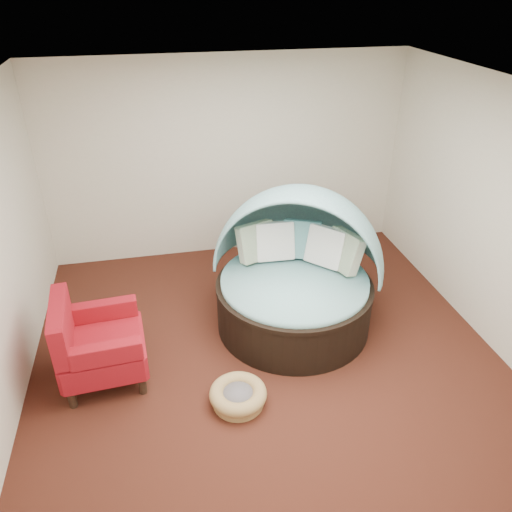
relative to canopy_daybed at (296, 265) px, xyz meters
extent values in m
plane|color=#4A2215|center=(-0.47, -0.57, -0.76)|extent=(5.00, 5.00, 0.00)
plane|color=beige|center=(-0.47, 1.93, 0.64)|extent=(5.00, 0.00, 5.00)
plane|color=beige|center=(-0.47, -3.07, 0.64)|extent=(5.00, 0.00, 5.00)
plane|color=beige|center=(2.03, -0.57, 0.64)|extent=(0.00, 5.00, 5.00)
plane|color=white|center=(-0.47, -0.57, 2.04)|extent=(5.00, 5.00, 0.00)
cylinder|color=black|center=(-0.05, -0.10, -0.49)|extent=(2.36, 2.36, 0.54)
cylinder|color=black|center=(-0.05, -0.10, -0.20)|extent=(2.38, 2.38, 0.05)
cylinder|color=#95D3D6|center=(-0.05, -0.10, -0.16)|extent=(2.23, 2.23, 0.12)
cube|color=#3D6846|center=(-0.38, 0.40, 0.13)|extent=(0.52, 0.40, 0.47)
cube|color=silver|center=(-0.17, 0.37, 0.13)|extent=(0.46, 0.28, 0.47)
cube|color=#579398|center=(0.16, 0.35, 0.13)|extent=(0.52, 0.42, 0.47)
cube|color=silver|center=(0.39, 0.12, 0.13)|extent=(0.50, 0.51, 0.47)
cube|color=#3D6846|center=(0.55, -0.03, 0.13)|extent=(0.40, 0.52, 0.47)
cylinder|color=olive|center=(-0.91, -1.19, -0.74)|extent=(0.56, 0.56, 0.06)
torus|color=olive|center=(-0.91, -1.19, -0.64)|extent=(0.63, 0.63, 0.14)
cylinder|color=#635E62|center=(-0.91, -1.19, -0.66)|extent=(0.38, 0.38, 0.09)
cylinder|color=black|center=(-2.48, -0.90, -0.66)|extent=(0.08, 0.08, 0.20)
cylinder|color=black|center=(-2.53, -0.23, -0.66)|extent=(0.08, 0.08, 0.20)
cylinder|color=black|center=(-1.81, -0.85, -0.66)|extent=(0.08, 0.08, 0.20)
cylinder|color=black|center=(-1.86, -0.18, -0.66)|extent=(0.08, 0.08, 0.20)
cube|color=maroon|center=(-2.17, -0.54, -0.42)|extent=(0.89, 0.89, 0.29)
cube|color=maroon|center=(-2.50, -0.56, -0.03)|extent=(0.21, 0.84, 0.49)
cube|color=maroon|center=(-2.09, -0.89, -0.17)|extent=(0.68, 0.18, 0.20)
cube|color=maroon|center=(-2.14, -0.18, -0.17)|extent=(0.68, 0.18, 0.20)
cube|color=black|center=(-2.13, -0.18, -0.33)|extent=(0.60, 0.60, 0.04)
cube|color=black|center=(-2.13, -0.18, -0.65)|extent=(0.53, 0.53, 0.03)
cube|color=black|center=(-2.37, -0.31, -0.55)|extent=(0.06, 0.06, 0.42)
cube|color=black|center=(-2.25, 0.06, -0.55)|extent=(0.06, 0.06, 0.42)
cube|color=black|center=(-2.01, -0.43, -0.55)|extent=(0.06, 0.06, 0.42)
cube|color=black|center=(-1.89, -0.06, -0.55)|extent=(0.06, 0.06, 0.42)
camera|label=1|loc=(-1.47, -4.67, 2.94)|focal=35.00mm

